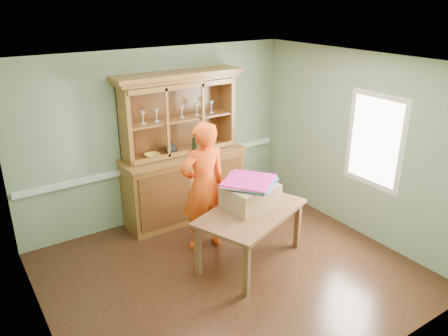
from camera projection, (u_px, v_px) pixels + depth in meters
floor at (231, 272)px, 5.76m from camera, size 4.50×4.50×0.00m
ceiling at (232, 65)px, 4.76m from camera, size 4.50×4.50×0.00m
wall_back at (159, 136)px, 6.80m from camera, size 4.50×0.00×4.50m
wall_left at (34, 230)px, 4.10m from camera, size 0.00×4.00×4.00m
wall_right at (357, 145)px, 6.41m from camera, size 0.00×4.00×4.00m
wall_front at (364, 255)px, 3.71m from camera, size 4.50×0.00×4.50m
chair_rail at (161, 164)px, 6.95m from camera, size 4.41×0.05×0.08m
framed_map at (27, 199)px, 4.27m from camera, size 0.03×0.60×0.46m
window_panel at (374, 141)px, 6.11m from camera, size 0.03×0.96×1.36m
china_hutch at (183, 170)px, 6.92m from camera, size 2.00×0.66×2.35m
dining_table at (251, 217)px, 5.79m from camera, size 1.73×1.38×0.75m
cardboard_box at (250, 196)px, 5.83m from camera, size 0.72×0.61×0.31m
kite_stack at (249, 182)px, 5.80m from camera, size 0.84×0.84×0.06m
person at (203, 187)px, 6.03m from camera, size 0.72×0.51×1.87m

